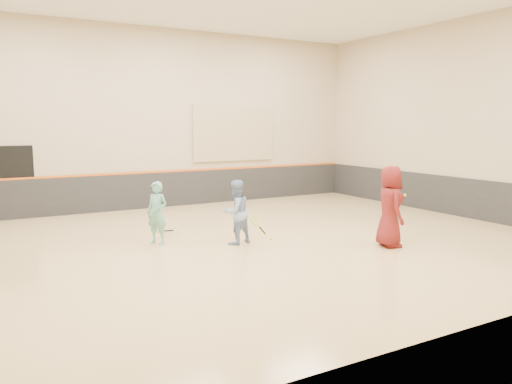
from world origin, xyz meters
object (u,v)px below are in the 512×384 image
girl (157,213)px  spare_racket (158,230)px  instructor (236,212)px  young_man (390,206)px

girl → spare_racket: girl is taller
girl → instructor: size_ratio=0.98×
girl → young_man: young_man is taller
instructor → spare_racket: 2.57m
girl → instructor: bearing=25.2°
girl → spare_racket: (0.40, 1.24, -0.69)m
girl → young_man: (4.63, -2.88, 0.20)m
instructor → young_man: 3.59m
instructor → young_man: (3.00, -1.97, 0.18)m
girl → spare_racket: bearing=126.3°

